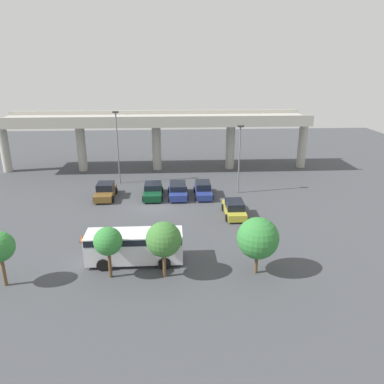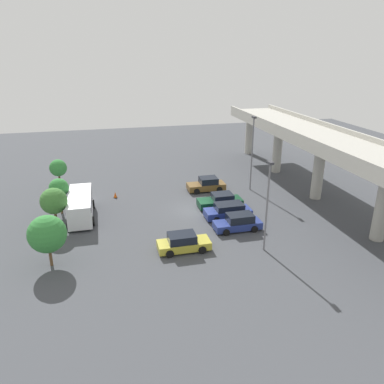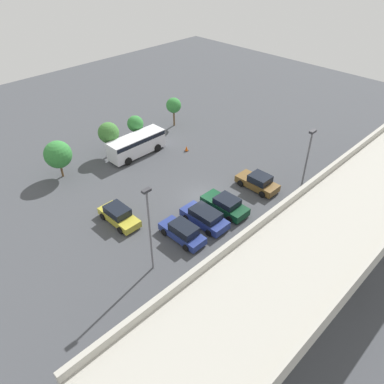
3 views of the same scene
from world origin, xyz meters
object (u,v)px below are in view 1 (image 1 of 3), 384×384
at_px(tree_front_right, 164,240).
at_px(traffic_cone, 82,238).
at_px(parked_car_0, 105,191).
at_px(tree_front_centre, 108,241).
at_px(parked_car_2, 178,190).
at_px(parked_car_3, 203,190).
at_px(parked_car_1, 153,191).
at_px(parked_car_4, 234,209).
at_px(tree_front_far_right, 258,238).
at_px(lamp_post_mid_lot, 239,154).
at_px(shuttle_bus, 135,245).
at_px(lamp_post_near_aisle, 118,143).

relative_size(tree_front_right, traffic_cone, 5.99).
distance_m(parked_car_0, tree_front_right, 18.33).
bearing_deg(parked_car_0, tree_front_centre, 10.22).
bearing_deg(parked_car_2, parked_car_3, 90.71).
distance_m(parked_car_1, tree_front_centre, 17.07).
bearing_deg(parked_car_4, tree_front_far_right, 179.12).
height_order(parked_car_3, parked_car_4, parked_car_3).
bearing_deg(tree_front_right, tree_front_far_right, 1.11).
xyz_separation_m(parked_car_2, tree_front_centre, (-5.15, -16.69, 2.08)).
relative_size(tree_front_far_right, traffic_cone, 6.13).
distance_m(parked_car_2, lamp_post_mid_lot, 8.11).
distance_m(tree_front_centre, tree_front_far_right, 10.48).
bearing_deg(shuttle_bus, lamp_post_near_aisle, -79.63).
relative_size(parked_car_4, tree_front_centre, 1.17).
height_order(parked_car_3, lamp_post_near_aisle, lamp_post_near_aisle).
height_order(parked_car_2, traffic_cone, parked_car_2).
height_order(parked_car_3, tree_front_right, tree_front_right).
distance_m(parked_car_0, parked_car_3, 11.05).
height_order(parked_car_2, parked_car_4, parked_car_4).
bearing_deg(parked_car_3, traffic_cone, -45.61).
distance_m(lamp_post_mid_lot, traffic_cone, 19.93).
height_order(parked_car_4, tree_front_far_right, tree_front_far_right).
bearing_deg(shuttle_bus, traffic_cone, -37.16).
bearing_deg(tree_front_far_right, tree_front_right, -178.89).
bearing_deg(parked_car_1, parked_car_2, 88.28).
bearing_deg(tree_front_right, parked_car_2, 85.59).
xyz_separation_m(parked_car_0, parked_car_3, (11.05, -0.00, -0.01)).
bearing_deg(lamp_post_near_aisle, tree_front_right, -75.04).
height_order(lamp_post_mid_lot, tree_front_right, lamp_post_mid_lot).
distance_m(parked_car_2, tree_front_centre, 17.59).
xyz_separation_m(parked_car_4, tree_front_right, (-6.80, -10.90, 2.20)).
bearing_deg(parked_car_2, parked_car_1, -91.72).
distance_m(parked_car_3, traffic_cone, 15.76).
distance_m(parked_car_0, traffic_cone, 11.03).
xyz_separation_m(parked_car_3, lamp_post_near_aisle, (-10.10, 5.31, 4.45)).
xyz_separation_m(shuttle_bus, traffic_cone, (-4.81, 3.64, -1.15)).
distance_m(parked_car_2, shuttle_bus, 15.08).
bearing_deg(parked_car_4, parked_car_2, 42.89).
height_order(parked_car_3, tree_front_centre, tree_front_centre).
height_order(parked_car_4, shuttle_bus, shuttle_bus).
height_order(parked_car_2, parked_car_3, parked_car_3).
height_order(parked_car_3, lamp_post_mid_lot, lamp_post_mid_lot).
bearing_deg(tree_front_right, parked_car_1, 95.17).
xyz_separation_m(parked_car_0, parked_car_1, (5.33, 0.05, -0.05)).
bearing_deg(lamp_post_near_aisle, lamp_post_mid_lot, -17.45).
height_order(parked_car_4, tree_front_centre, tree_front_centre).
bearing_deg(parked_car_3, shuttle_bus, -23.74).
bearing_deg(parked_car_3, lamp_post_mid_lot, 101.09).
bearing_deg(tree_front_centre, parked_car_1, 82.13).
bearing_deg(parked_car_0, parked_car_2, 89.75).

